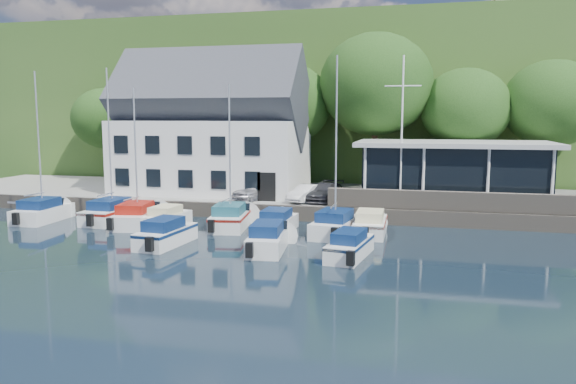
% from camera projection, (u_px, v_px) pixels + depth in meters
% --- Properties ---
extents(ground, '(180.00, 180.00, 0.00)m').
position_uv_depth(ground, '(226.00, 262.00, 26.57)').
color(ground, black).
rests_on(ground, ground).
extents(quay, '(60.00, 13.00, 1.00)m').
position_uv_depth(quay, '(303.00, 199.00, 43.36)').
color(quay, gray).
rests_on(quay, ground).
extents(quay_face, '(60.00, 0.30, 1.00)m').
position_uv_depth(quay_face, '(282.00, 213.00, 37.10)').
color(quay_face, '#665E52').
rests_on(quay_face, ground).
extents(hillside, '(160.00, 75.00, 16.00)m').
position_uv_depth(hillside, '(364.00, 108.00, 85.23)').
color(hillside, '#2F501E').
rests_on(hillside, ground).
extents(field_patch, '(50.00, 30.00, 0.30)m').
position_uv_depth(field_patch, '(420.00, 58.00, 90.00)').
color(field_patch, '#576231').
rests_on(field_patch, hillside).
extents(farmhouse, '(10.40, 7.00, 8.20)m').
position_uv_depth(farmhouse, '(537.00, 7.00, 68.88)').
color(farmhouse, beige).
rests_on(farmhouse, hillside).
extents(harbor_building, '(14.40, 8.20, 8.70)m').
position_uv_depth(harbor_building, '(212.00, 136.00, 43.37)').
color(harbor_building, silver).
rests_on(harbor_building, quay).
extents(club_pavilion, '(13.20, 7.20, 4.10)m').
position_uv_depth(club_pavilion, '(453.00, 171.00, 39.03)').
color(club_pavilion, black).
rests_on(club_pavilion, quay).
extents(seawall, '(18.00, 0.50, 1.20)m').
position_uv_depth(seawall, '(473.00, 202.00, 34.56)').
color(seawall, '#665E52').
rests_on(seawall, quay).
extents(gangway, '(1.20, 6.00, 1.40)m').
position_uv_depth(gangway, '(46.00, 215.00, 39.06)').
color(gangway, silver).
rests_on(gangway, ground).
extents(car_silver, '(2.69, 4.15, 1.31)m').
position_uv_depth(car_silver, '(254.00, 190.00, 39.70)').
color(car_silver, '#B6B6BC').
rests_on(car_silver, quay).
extents(car_white, '(2.32, 3.75, 1.17)m').
position_uv_depth(car_white, '(306.00, 193.00, 38.58)').
color(car_white, silver).
rests_on(car_white, quay).
extents(car_dgrey, '(2.40, 4.64, 1.29)m').
position_uv_depth(car_dgrey, '(325.00, 192.00, 38.85)').
color(car_dgrey, '#2C2D31').
rests_on(car_dgrey, quay).
extents(car_blue, '(1.74, 3.64, 1.20)m').
position_uv_depth(car_blue, '(376.00, 193.00, 38.38)').
color(car_blue, '#2D498B').
rests_on(car_blue, quay).
extents(flagpole, '(2.33, 0.20, 9.72)m').
position_uv_depth(flagpole, '(402.00, 131.00, 36.46)').
color(flagpole, silver).
rests_on(flagpole, quay).
extents(tree_0, '(6.16, 6.16, 8.41)m').
position_uv_depth(tree_0, '(106.00, 134.00, 51.92)').
color(tree_0, '#163810').
rests_on(tree_0, quay).
extents(tree_1, '(6.58, 6.58, 8.99)m').
position_uv_depth(tree_1, '(174.00, 131.00, 49.75)').
color(tree_1, '#163810').
rests_on(tree_1, quay).
extents(tree_2, '(7.46, 7.46, 10.20)m').
position_uv_depth(tree_2, '(287.00, 125.00, 46.95)').
color(tree_2, '#163810').
rests_on(tree_2, quay).
extents(tree_3, '(9.13, 9.13, 12.48)m').
position_uv_depth(tree_3, '(375.00, 111.00, 45.27)').
color(tree_3, '#163810').
rests_on(tree_3, quay).
extents(tree_4, '(7.03, 7.03, 9.60)m').
position_uv_depth(tree_4, '(465.00, 129.00, 44.19)').
color(tree_4, '#163810').
rests_on(tree_4, quay).
extents(tree_5, '(7.40, 7.40, 10.11)m').
position_uv_depth(tree_5, '(551.00, 126.00, 42.96)').
color(tree_5, '#163810').
rests_on(tree_5, quay).
extents(boat_r1_0, '(2.49, 6.36, 9.39)m').
position_uv_depth(boat_r1_0, '(39.00, 150.00, 36.22)').
color(boat_r1_0, silver).
rests_on(boat_r1_0, ground).
extents(boat_r1_1, '(2.39, 7.05, 9.40)m').
position_uv_depth(boat_r1_1, '(110.00, 150.00, 36.04)').
color(boat_r1_1, silver).
rests_on(boat_r1_1, ground).
extents(boat_r1_2, '(3.20, 7.04, 9.07)m').
position_uv_depth(boat_r1_2, '(136.00, 154.00, 34.76)').
color(boat_r1_2, silver).
rests_on(boat_r1_2, ground).
extents(boat_r1_3, '(2.15, 5.35, 1.37)m').
position_uv_depth(boat_r1_3, '(167.00, 216.00, 34.76)').
color(boat_r1_3, silver).
rests_on(boat_r1_3, ground).
extents(boat_r1_4, '(3.03, 6.55, 9.33)m').
position_uv_depth(boat_r1_4, '(230.00, 152.00, 33.90)').
color(boat_r1_4, silver).
rests_on(boat_r1_4, ground).
extents(boat_r1_5, '(2.00, 5.43, 1.38)m').
position_uv_depth(boat_r1_5, '(277.00, 220.00, 33.40)').
color(boat_r1_5, silver).
rests_on(boat_r1_5, ground).
extents(boat_r1_6, '(2.98, 6.45, 9.22)m').
position_uv_depth(boat_r1_6, '(336.00, 156.00, 31.82)').
color(boat_r1_6, silver).
rests_on(boat_r1_6, ground).
extents(boat_r1_7, '(2.01, 5.99, 1.43)m').
position_uv_depth(boat_r1_7, '(370.00, 222.00, 32.62)').
color(boat_r1_7, silver).
rests_on(boat_r1_7, ground).
extents(boat_r2_2, '(2.34, 6.09, 1.49)m').
position_uv_depth(boat_r2_2, '(166.00, 231.00, 29.90)').
color(boat_r2_2, silver).
rests_on(boat_r2_2, ground).
extents(boat_r2_3, '(2.52, 6.40, 1.50)m').
position_uv_depth(boat_r2_3, '(268.00, 236.00, 28.69)').
color(boat_r2_3, silver).
rests_on(boat_r2_3, ground).
extents(boat_r2_4, '(2.46, 5.98, 1.38)m').
position_uv_depth(boat_r2_4, '(350.00, 243.00, 27.32)').
color(boat_r2_4, silver).
rests_on(boat_r2_4, ground).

